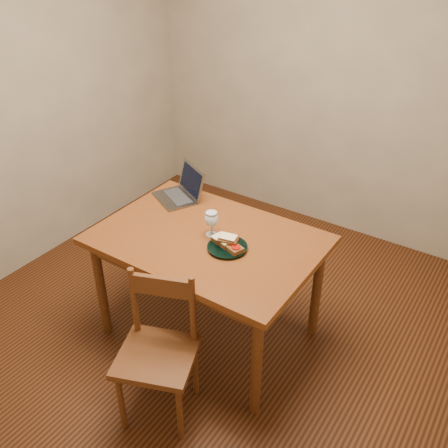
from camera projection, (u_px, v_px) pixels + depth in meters
The scene contains 11 objects.
floor at pixel (216, 321), 3.41m from camera, with size 3.20×3.20×0.02m, color black.
back_wall at pixel (332, 74), 3.85m from camera, with size 3.20×0.02×2.60m, color gray.
left_wall at pixel (24, 92), 3.47m from camera, with size 0.02×3.20×2.60m, color gray.
table at pixel (208, 249), 2.97m from camera, with size 1.30×0.90×0.74m.
chair at pixel (157, 346), 2.57m from camera, with size 0.50×0.49×0.42m.
plate at pixel (227, 247), 2.82m from camera, with size 0.23×0.23×0.02m, color black.
sandwich_cheese at pixel (223, 240), 2.83m from camera, with size 0.13×0.07×0.04m, color #381E0C, non-canonical shape.
sandwich_tomato at pixel (233, 247), 2.78m from camera, with size 0.12×0.07×0.04m, color #381E0C, non-canonical shape.
sandwich_top at pixel (228, 239), 2.80m from camera, with size 0.11×0.07×0.03m, color #381E0C, non-canonical shape.
milk_glass at pixel (212, 224), 2.91m from camera, with size 0.08×0.08×0.16m, color white, non-canonical shape.
laptop at pixel (182, 190), 3.31m from camera, with size 0.38×0.37×0.21m.
Camera 1 is at (1.46, -2.08, 2.36)m, focal length 40.00 mm.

